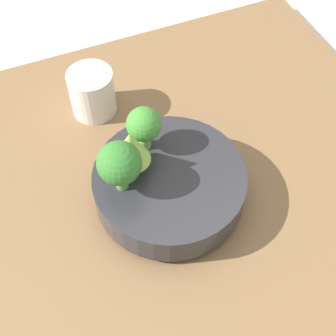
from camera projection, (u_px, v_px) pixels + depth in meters
The scene contains 7 objects.
ground_plane at pixel (166, 204), 0.86m from camera, with size 6.00×6.00×0.00m, color silver.
table at pixel (166, 198), 0.84m from camera, with size 0.97×0.84×0.04m.
bowl at pixel (168, 185), 0.78m from camera, with size 0.25×0.25×0.07m.
broccoli_floret_right at pixel (119, 164), 0.70m from camera, with size 0.07×0.07×0.10m.
romanesco_piece_near at pixel (131, 148), 0.72m from camera, with size 0.06×0.06×0.09m.
broccoli_floret_front at pixel (144, 125), 0.75m from camera, with size 0.06×0.06×0.08m.
cup at pixel (92, 93), 0.90m from camera, with size 0.09×0.09×0.09m.
Camera 1 is at (0.17, 0.41, 0.74)m, focal length 50.00 mm.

